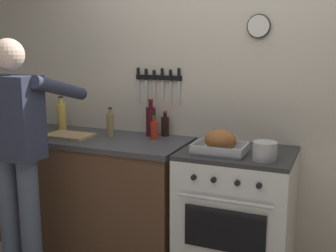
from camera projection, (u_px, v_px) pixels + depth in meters
wall_back at (223, 87)px, 3.20m from camera, size 6.00×0.13×2.60m
counter_block at (69, 186)px, 3.50m from camera, size 2.03×0.65×0.90m
stove at (236, 213)px, 2.96m from camera, size 0.76×0.67×0.90m
person_cook at (17, 144)px, 2.84m from camera, size 0.51×0.63×1.66m
roasting_pan at (220, 143)px, 2.80m from camera, size 0.35×0.26×0.16m
saucepan at (265, 151)px, 2.63m from camera, size 0.15×0.15×0.12m
cutting_board at (69, 135)px, 3.32m from camera, size 0.36×0.24×0.02m
bottle_hot_sauce at (154, 130)px, 3.21m from camera, size 0.05×0.05×0.18m
bottle_soy_sauce at (165, 126)px, 3.33m from camera, size 0.06×0.06×0.20m
bottle_vinegar at (110, 124)px, 3.31m from camera, size 0.06×0.06×0.23m
bottle_cooking_oil at (62, 116)px, 3.55m from camera, size 0.07×0.07×0.29m
bottle_wine_red at (151, 121)px, 3.33m from camera, size 0.08×0.08×0.29m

